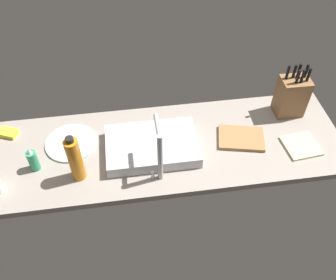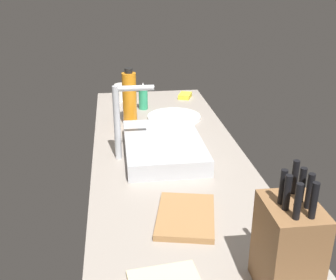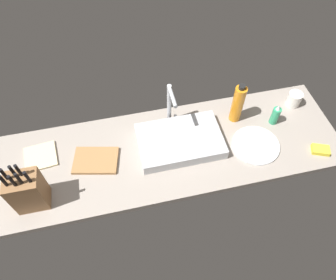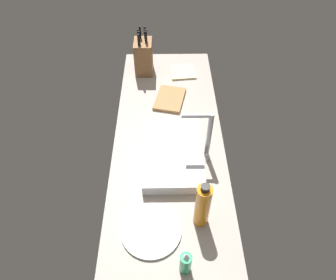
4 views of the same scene
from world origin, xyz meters
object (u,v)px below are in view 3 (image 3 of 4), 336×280
(faucet, at_px, (170,103))
(water_bottle, at_px, (238,104))
(dinner_plate, at_px, (256,145))
(cutting_board, at_px, (96,160))
(coffee_mug, at_px, (294,99))
(knife_block, at_px, (27,191))
(sink_basin, at_px, (180,141))
(soap_bottle, at_px, (275,115))
(dish_sponge, at_px, (321,150))
(dish_towel, at_px, (40,157))

(faucet, bearing_deg, water_bottle, -7.07)
(dinner_plate, bearing_deg, cutting_board, 173.82)
(coffee_mug, bearing_deg, knife_block, -168.22)
(sink_basin, height_order, soap_bottle, soap_bottle)
(knife_block, xyz_separation_m, dish_sponge, (1.46, -0.04, -0.10))
(soap_bottle, bearing_deg, coffee_mug, 31.23)
(faucet, height_order, dinner_plate, faucet)
(cutting_board, xyz_separation_m, soap_bottle, (1.00, 0.04, 0.05))
(knife_block, distance_m, soap_bottle, 1.32)
(coffee_mug, bearing_deg, water_bottle, -176.03)
(sink_basin, distance_m, water_bottle, 0.37)
(faucet, bearing_deg, coffee_mug, -1.52)
(water_bottle, bearing_deg, dinner_plate, -77.38)
(cutting_board, height_order, dinner_plate, cutting_board)
(faucet, bearing_deg, dish_towel, -174.11)
(soap_bottle, distance_m, dinner_plate, 0.21)
(cutting_board, relative_size, dish_towel, 1.39)
(soap_bottle, relative_size, dish_sponge, 1.51)
(sink_basin, height_order, dish_towel, sink_basin)
(sink_basin, relative_size, dish_sponge, 4.90)
(sink_basin, xyz_separation_m, dish_sponge, (0.71, -0.21, -0.02))
(water_bottle, distance_m, coffee_mug, 0.38)
(water_bottle, xyz_separation_m, coffee_mug, (0.37, 0.03, -0.08))
(dinner_plate, bearing_deg, knife_block, -176.39)
(knife_block, bearing_deg, coffee_mug, 12.42)
(faucet, distance_m, dish_sponge, 0.83)
(water_bottle, height_order, dish_towel, water_bottle)
(cutting_board, bearing_deg, sink_basin, 1.02)
(soap_bottle, bearing_deg, dish_towel, 177.87)
(cutting_board, height_order, water_bottle, water_bottle)
(faucet, bearing_deg, dinner_plate, -31.63)
(coffee_mug, bearing_deg, dish_sponge, -90.88)
(soap_bottle, relative_size, coffee_mug, 1.57)
(faucet, xyz_separation_m, dish_sponge, (0.73, -0.36, -0.15))
(cutting_board, bearing_deg, soap_bottle, 2.36)
(sink_basin, distance_m, knife_block, 0.77)
(water_bottle, bearing_deg, cutting_board, -171.65)
(coffee_mug, bearing_deg, sink_basin, -169.38)
(cutting_board, distance_m, dish_towel, 0.29)
(water_bottle, distance_m, dinner_plate, 0.24)
(sink_basin, xyz_separation_m, water_bottle, (0.35, 0.11, 0.09))
(cutting_board, bearing_deg, faucet, 20.60)
(dinner_plate, height_order, dish_sponge, dish_sponge)
(knife_block, relative_size, soap_bottle, 2.14)
(dish_towel, xyz_separation_m, coffee_mug, (1.45, 0.05, 0.04))
(sink_basin, distance_m, dish_towel, 0.73)
(knife_block, bearing_deg, soap_bottle, 9.59)
(knife_block, distance_m, dish_sponge, 1.47)
(dish_towel, height_order, coffee_mug, coffee_mug)
(faucet, bearing_deg, knife_block, -156.01)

